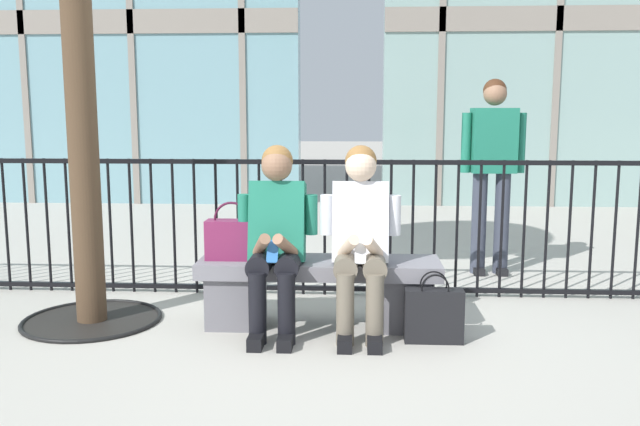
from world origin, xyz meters
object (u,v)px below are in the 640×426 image
(seated_person_with_phone, at_px, (276,233))
(bystander_at_railing, at_px, (493,161))
(seated_person_companion, at_px, (360,234))
(stone_bench, at_px, (319,286))
(handbag_on_bench, at_px, (232,238))
(shopping_bag, at_px, (434,315))

(seated_person_with_phone, height_order, bystander_at_railing, bystander_at_railing)
(seated_person_companion, xyz_separation_m, bystander_at_railing, (1.16, 1.70, 0.35))
(stone_bench, xyz_separation_m, handbag_on_bench, (-0.58, -0.01, 0.32))
(handbag_on_bench, distance_m, bystander_at_railing, 2.59)
(stone_bench, bearing_deg, seated_person_companion, -25.44)
(handbag_on_bench, bearing_deg, seated_person_with_phone, -20.97)
(stone_bench, height_order, bystander_at_railing, bystander_at_railing)
(seated_person_with_phone, distance_m, shopping_bag, 1.12)
(handbag_on_bench, bearing_deg, shopping_bag, -11.91)
(seated_person_with_phone, height_order, seated_person_companion, same)
(stone_bench, relative_size, shopping_bag, 3.63)
(seated_person_with_phone, relative_size, shopping_bag, 2.75)
(seated_person_with_phone, relative_size, seated_person_companion, 1.00)
(stone_bench, height_order, shopping_bag, stone_bench)
(handbag_on_bench, bearing_deg, bystander_at_railing, 38.23)
(stone_bench, xyz_separation_m, seated_person_companion, (0.27, -0.13, 0.38))
(seated_person_with_phone, height_order, handbag_on_bench, seated_person_with_phone)
(shopping_bag, bearing_deg, stone_bench, 158.58)
(seated_person_companion, distance_m, handbag_on_bench, 0.86)
(seated_person_with_phone, height_order, shopping_bag, seated_person_with_phone)
(seated_person_companion, height_order, bystander_at_railing, bystander_at_railing)
(stone_bench, xyz_separation_m, bystander_at_railing, (1.43, 1.58, 0.73))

